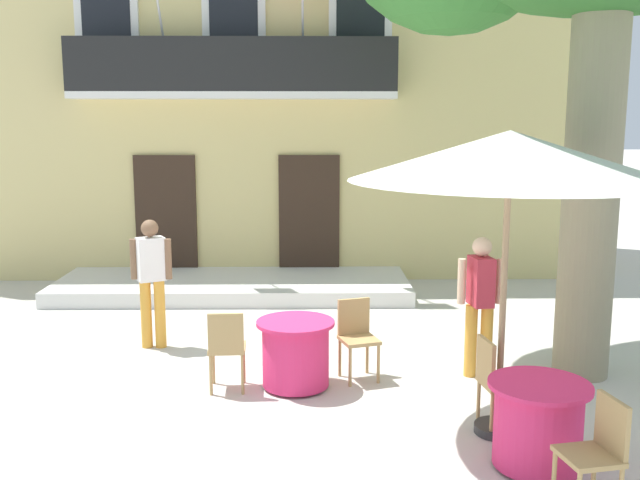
{
  "coord_description": "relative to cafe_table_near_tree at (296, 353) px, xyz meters",
  "views": [
    {
      "loc": [
        0.53,
        -7.89,
        2.96
      ],
      "look_at": [
        0.66,
        1.77,
        1.3
      ],
      "focal_mm": 40.05,
      "sensor_mm": 36.0,
      "label": 1
    }
  ],
  "objects": [
    {
      "name": "cafe_chair_middle_1",
      "position": [
        1.92,
        -1.15,
        0.14
      ],
      "size": [
        0.45,
        0.45,
        0.91
      ],
      "color": "tan",
      "rests_on": "ground"
    },
    {
      "name": "entrance_step_platform",
      "position": [
        -1.15,
        4.32,
        -0.27
      ],
      "size": [
        5.94,
        2.03,
        0.25
      ],
      "primitive_type": "cube",
      "color": "silver",
      "rests_on": "ground"
    },
    {
      "name": "ground_plane",
      "position": [
        -0.37,
        0.34,
        -0.39
      ],
      "size": [
        120.0,
        120.0,
        0.0
      ],
      "primitive_type": "plane",
      "color": "beige"
    },
    {
      "name": "cafe_table_near_tree",
      "position": [
        0.0,
        0.0,
        0.0
      ],
      "size": [
        0.86,
        0.86,
        0.76
      ],
      "color": "#E52D66",
      "rests_on": "ground"
    },
    {
      "name": "building_facade",
      "position": [
        -1.15,
        7.33,
        3.36
      ],
      "size": [
        13.0,
        5.09,
        7.5
      ],
      "color": "#DBC67F",
      "rests_on": "ground"
    },
    {
      "name": "pedestrian_mid_plaza",
      "position": [
        2.1,
        0.33,
        0.53
      ],
      "size": [
        0.53,
        0.37,
        1.64
      ],
      "color": "gold",
      "rests_on": "ground"
    },
    {
      "name": "cafe_chair_near_tree_0",
      "position": [
        -0.74,
        -0.12,
        0.14
      ],
      "size": [
        0.42,
        0.42,
        0.91
      ],
      "color": "tan",
      "rests_on": "ground"
    },
    {
      "name": "pedestrian_near_entrance",
      "position": [
        -1.88,
        1.44,
        0.56
      ],
      "size": [
        0.53,
        0.35,
        1.68
      ],
      "color": "gold",
      "rests_on": "ground"
    },
    {
      "name": "cafe_table_middle",
      "position": [
        2.09,
        -1.88,
        0.0
      ],
      "size": [
        0.86,
        0.86,
        0.76
      ],
      "color": "#E52D66",
      "rests_on": "ground"
    },
    {
      "name": "cafe_umbrella",
      "position": [
        1.94,
        -1.19,
        2.22
      ],
      "size": [
        2.9,
        2.9,
        2.85
      ],
      "color": "#997A56",
      "rests_on": "ground"
    },
    {
      "name": "cafe_chair_near_tree_1",
      "position": [
        0.69,
        0.29,
        0.14
      ],
      "size": [
        0.5,
        0.5,
        0.91
      ],
      "color": "tan",
      "rests_on": "ground"
    },
    {
      "name": "cafe_chair_middle_0",
      "position": [
        2.31,
        -2.61,
        0.14
      ],
      "size": [
        0.47,
        0.47,
        0.91
      ],
      "color": "tan",
      "rests_on": "ground"
    }
  ]
}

